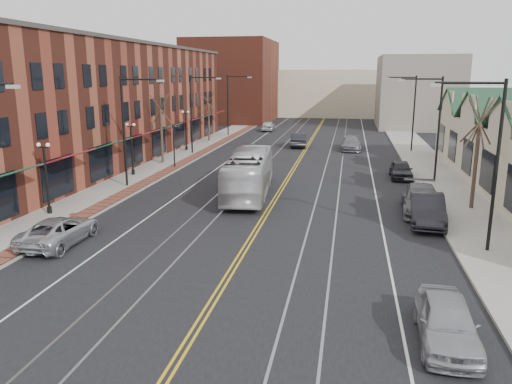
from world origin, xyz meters
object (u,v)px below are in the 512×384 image
at_px(transit_bus, 249,173).
at_px(parked_car_d, 401,170).
at_px(parked_car_b, 427,209).
at_px(parked_suv, 59,231).
at_px(parked_car_a, 447,321).
at_px(parked_car_c, 421,200).

relative_size(transit_bus, parked_car_d, 2.63).
relative_size(parked_car_b, parked_car_d, 1.23).
distance_m(transit_bus, parked_car_b, 12.36).
bearing_deg(parked_suv, parked_car_d, -133.22).
distance_m(transit_bus, parked_car_d, 13.58).
bearing_deg(parked_car_a, parked_car_c, 87.27).
height_order(parked_car_a, parked_car_b, parked_car_b).
height_order(parked_suv, parked_car_b, parked_car_b).
relative_size(parked_car_a, parked_car_b, 0.85).
distance_m(parked_suv, parked_car_d, 27.01).
bearing_deg(parked_car_d, transit_bus, -144.06).
xyz_separation_m(parked_suv, parked_car_d, (18.35, 19.82, 0.02)).
height_order(parked_car_b, parked_car_c, parked_car_b).
bearing_deg(parked_car_d, parked_car_b, -88.32).
relative_size(transit_bus, parked_suv, 2.21).
bearing_deg(transit_bus, parked_car_c, 161.73).
relative_size(parked_suv, parked_car_d, 1.19).
bearing_deg(parked_suv, parked_car_c, -153.67).
distance_m(parked_suv, parked_car_b, 19.88).
bearing_deg(parked_car_a, transit_bus, 120.50).
xyz_separation_m(transit_bus, parked_car_d, (11.05, 7.85, -0.82)).
height_order(parked_car_c, parked_car_d, parked_car_c).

